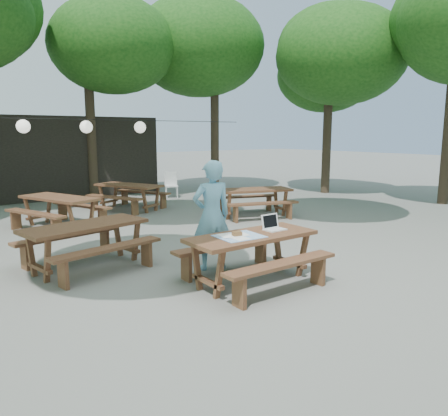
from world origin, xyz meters
TOP-DOWN VIEW (x-y plane):
  - ground at (0.00, 0.00)m, footprint 80.00×80.00m
  - pavilion at (0.50, 10.50)m, footprint 6.00×3.00m
  - main_picnic_table at (-0.26, -1.12)m, footprint 2.00×1.58m
  - picnic_table_nw at (-2.01, 1.09)m, footprint 2.16×1.91m
  - picnic_table_ne at (3.22, 2.96)m, footprint 2.30×2.09m
  - picnic_table_far_w at (-1.45, 4.57)m, footprint 2.16×2.34m
  - picnic_table_far_e at (0.94, 5.91)m, footprint 2.24×2.39m
  - woman at (-0.34, -0.19)m, footprint 0.73×0.56m
  - plastic_chair at (3.17, 7.36)m, footprint 0.58×0.58m
  - laptop at (0.21, -1.06)m, footprint 0.33×0.27m
  - tabletop_clutter at (-0.50, -1.11)m, footprint 0.68×0.59m
  - paper_lanterns at (-0.19, 6.00)m, footprint 9.00×0.34m

SIDE VIEW (x-z plane):
  - ground at x=0.00m, z-range 0.00..0.00m
  - plastic_chair at x=3.17m, z-range -0.19..0.71m
  - main_picnic_table at x=-0.26m, z-range 0.01..0.76m
  - picnic_table_nw at x=-2.01m, z-range 0.01..0.76m
  - picnic_table_ne at x=3.22m, z-range 0.01..0.76m
  - picnic_table_far_w at x=-1.45m, z-range 0.01..0.76m
  - picnic_table_far_e at x=0.94m, z-range 0.01..0.76m
  - tabletop_clutter at x=-0.50m, z-range 0.72..0.80m
  - laptop at x=0.21m, z-range 0.69..0.93m
  - woman at x=-0.34m, z-range 0.00..1.81m
  - pavilion at x=0.50m, z-range 0.00..2.80m
  - paper_lanterns at x=-0.19m, z-range 2.21..2.59m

